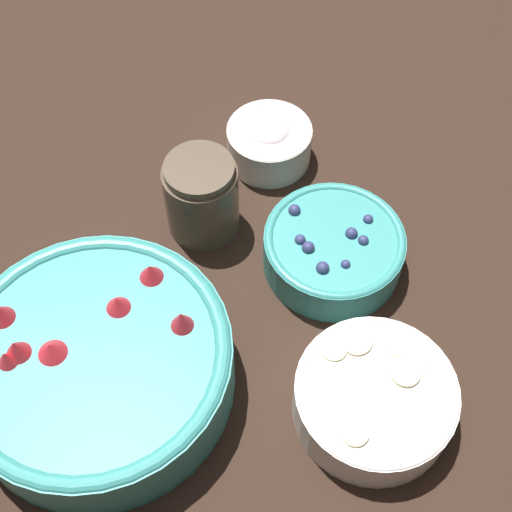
{
  "coord_description": "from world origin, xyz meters",
  "views": [
    {
      "loc": [
        -0.03,
        0.43,
        0.68
      ],
      "look_at": [
        -0.03,
        0.01,
        0.05
      ],
      "focal_mm": 50.0,
      "sensor_mm": 36.0,
      "label": 1
    }
  ],
  "objects_px": {
    "bowl_blueberries": "(333,248)",
    "bowl_cream": "(269,140)",
    "jar_chocolate": "(202,199)",
    "bowl_bananas": "(374,397)",
    "bowl_strawberries": "(96,363)"
  },
  "relations": [
    {
      "from": "jar_chocolate",
      "to": "bowl_cream",
      "type": "bearing_deg",
      "value": -127.08
    },
    {
      "from": "bowl_bananas",
      "to": "bowl_strawberries",
      "type": "bearing_deg",
      "value": -6.53
    },
    {
      "from": "bowl_strawberries",
      "to": "bowl_blueberries",
      "type": "distance_m",
      "value": 0.28
    },
    {
      "from": "bowl_blueberries",
      "to": "jar_chocolate",
      "type": "xyz_separation_m",
      "value": [
        0.15,
        -0.06,
        0.02
      ]
    },
    {
      "from": "bowl_strawberries",
      "to": "jar_chocolate",
      "type": "xyz_separation_m",
      "value": [
        -0.09,
        -0.2,
        0.0
      ]
    },
    {
      "from": "bowl_strawberries",
      "to": "jar_chocolate",
      "type": "relative_size",
      "value": 2.64
    },
    {
      "from": "bowl_strawberries",
      "to": "jar_chocolate",
      "type": "height_order",
      "value": "jar_chocolate"
    },
    {
      "from": "bowl_blueberries",
      "to": "jar_chocolate",
      "type": "distance_m",
      "value": 0.16
    },
    {
      "from": "bowl_strawberries",
      "to": "jar_chocolate",
      "type": "bearing_deg",
      "value": -115.24
    },
    {
      "from": "bowl_strawberries",
      "to": "bowl_blueberries",
      "type": "xyz_separation_m",
      "value": [
        -0.24,
        -0.14,
        -0.01
      ]
    },
    {
      "from": "bowl_bananas",
      "to": "bowl_cream",
      "type": "xyz_separation_m",
      "value": [
        0.1,
        -0.33,
        -0.0
      ]
    },
    {
      "from": "bowl_bananas",
      "to": "bowl_cream",
      "type": "bearing_deg",
      "value": -73.75
    },
    {
      "from": "bowl_blueberries",
      "to": "bowl_cream",
      "type": "bearing_deg",
      "value": -66.55
    },
    {
      "from": "jar_chocolate",
      "to": "bowl_bananas",
      "type": "bearing_deg",
      "value": 127.05
    },
    {
      "from": "bowl_blueberries",
      "to": "bowl_cream",
      "type": "xyz_separation_m",
      "value": [
        0.07,
        -0.16,
        0.0
      ]
    }
  ]
}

